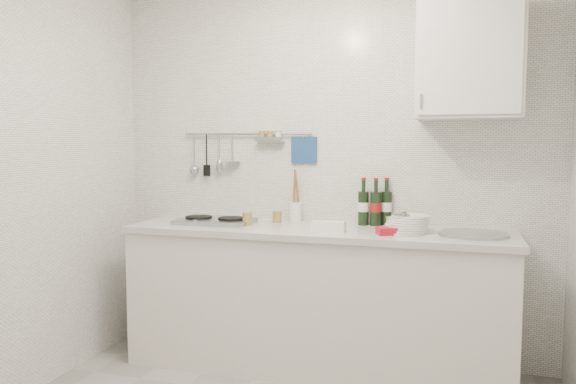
{
  "coord_description": "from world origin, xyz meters",
  "views": [
    {
      "loc": [
        0.88,
        -2.32,
        1.46
      ],
      "look_at": [
        -0.12,
        0.9,
        1.16
      ],
      "focal_mm": 35.0,
      "sensor_mm": 36.0,
      "label": 1
    }
  ],
  "objects_px": {
    "wine_bottles": "(375,202)",
    "utensil_crock": "(295,209)",
    "wall_cabinet": "(469,60)",
    "plate_stack_hob": "(212,221)",
    "plate_stack_sink": "(407,224)"
  },
  "relations": [
    {
      "from": "wine_bottles",
      "to": "utensil_crock",
      "type": "xyz_separation_m",
      "value": [
        -0.55,
        0.02,
        -0.07
      ]
    },
    {
      "from": "wall_cabinet",
      "to": "plate_stack_hob",
      "type": "distance_m",
      "value": 1.93
    },
    {
      "from": "plate_stack_sink",
      "to": "wine_bottles",
      "type": "distance_m",
      "value": 0.36
    },
    {
      "from": "plate_stack_sink",
      "to": "utensil_crock",
      "type": "relative_size",
      "value": 0.82
    },
    {
      "from": "plate_stack_hob",
      "to": "utensil_crock",
      "type": "xyz_separation_m",
      "value": [
        0.52,
        0.23,
        0.07
      ]
    },
    {
      "from": "wine_bottles",
      "to": "plate_stack_sink",
      "type": "bearing_deg",
      "value": -48.15
    },
    {
      "from": "plate_stack_sink",
      "to": "wine_bottles",
      "type": "relative_size",
      "value": 0.95
    },
    {
      "from": "wall_cabinet",
      "to": "utensil_crock",
      "type": "height_order",
      "value": "wall_cabinet"
    },
    {
      "from": "utensil_crock",
      "to": "wine_bottles",
      "type": "bearing_deg",
      "value": -1.64
    },
    {
      "from": "wall_cabinet",
      "to": "wine_bottles",
      "type": "xyz_separation_m",
      "value": [
        -0.56,
        0.11,
        -0.87
      ]
    },
    {
      "from": "wall_cabinet",
      "to": "plate_stack_hob",
      "type": "height_order",
      "value": "wall_cabinet"
    },
    {
      "from": "wall_cabinet",
      "to": "plate_stack_sink",
      "type": "distance_m",
      "value": 1.04
    },
    {
      "from": "plate_stack_hob",
      "to": "utensil_crock",
      "type": "height_order",
      "value": "utensil_crock"
    },
    {
      "from": "plate_stack_sink",
      "to": "utensil_crock",
      "type": "distance_m",
      "value": 0.82
    },
    {
      "from": "plate_stack_hob",
      "to": "plate_stack_sink",
      "type": "distance_m",
      "value": 1.3
    }
  ]
}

